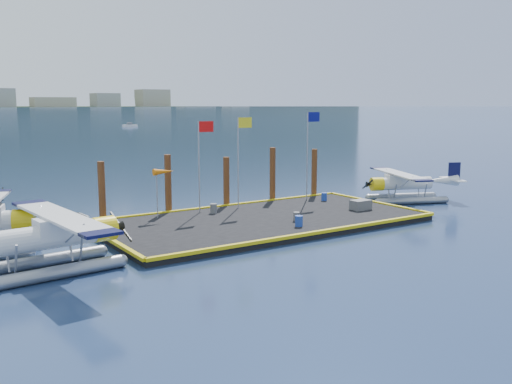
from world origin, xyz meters
TOP-DOWN VIEW (x-y plane):
  - ground at (0.00, 0.00)m, footprint 4000.00×4000.00m
  - dock at (0.00, 0.00)m, footprint 20.00×10.00m
  - dock_bumpers at (0.00, 0.00)m, footprint 20.25×10.25m
  - seaplane_a at (-13.66, -3.31)m, footprint 8.83×9.74m
  - seaplane_d at (13.47, 0.75)m, footprint 7.83×8.25m
  - drum_1 at (1.20, -1.89)m, footprint 0.40×0.40m
  - drum_3 at (0.39, -3.18)m, footprint 0.45×0.45m
  - drum_4 at (7.38, 2.84)m, footprint 0.42×0.42m
  - drum_5 at (-1.84, 3.11)m, footprint 0.45×0.45m
  - crate at (7.14, -1.28)m, footprint 1.32×0.88m
  - flagpole_red at (-2.29, 3.80)m, footprint 1.14×0.08m
  - flagpole_yellow at (0.70, 3.80)m, footprint 1.14×0.08m
  - flagpole_blue at (6.70, 3.80)m, footprint 1.14×0.08m
  - windsock at (-5.03, 3.80)m, footprint 1.40×0.44m
  - piling_0 at (-8.50, 5.40)m, footprint 0.44×0.44m
  - piling_1 at (-4.00, 5.40)m, footprint 0.44×0.44m
  - piling_2 at (0.50, 5.40)m, footprint 0.44×0.44m
  - piling_3 at (4.50, 5.40)m, footprint 0.44×0.44m
  - piling_4 at (8.50, 5.40)m, footprint 0.44×0.44m

SIDE VIEW (x-z plane):
  - ground at x=0.00m, z-range 0.00..0.00m
  - dock at x=0.00m, z-range 0.00..0.40m
  - dock_bumpers at x=0.00m, z-range 0.40..0.58m
  - drum_1 at x=1.20m, z-range 0.40..0.96m
  - drum_4 at x=7.38m, z-range 0.40..0.99m
  - drum_5 at x=-1.84m, z-range 0.40..1.03m
  - drum_3 at x=0.39m, z-range 0.40..1.04m
  - crate at x=7.14m, z-range 0.40..1.06m
  - seaplane_d at x=13.47m, z-range -0.19..2.81m
  - seaplane_a at x=-13.66m, z-range -0.22..3.23m
  - piling_2 at x=0.50m, z-range 0.00..3.80m
  - piling_0 at x=-8.50m, z-range 0.00..4.00m
  - piling_4 at x=8.50m, z-range 0.00..4.00m
  - piling_1 at x=-4.00m, z-range 0.00..4.20m
  - piling_3 at x=4.50m, z-range 0.00..4.30m
  - windsock at x=-5.03m, z-range 1.67..4.79m
  - flagpole_red at x=-2.29m, z-range 1.40..7.40m
  - flagpole_yellow at x=0.70m, z-range 1.41..7.61m
  - flagpole_blue at x=6.70m, z-range 1.44..7.94m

